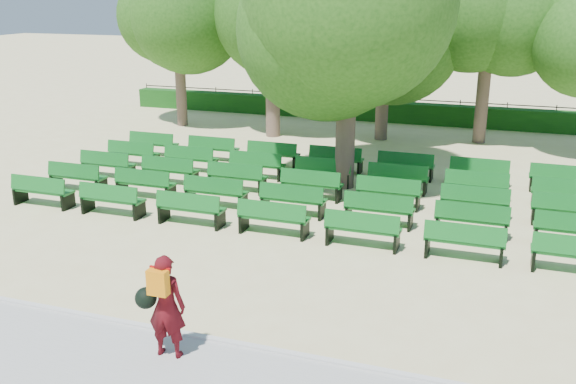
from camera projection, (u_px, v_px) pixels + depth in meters
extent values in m
plane|color=beige|center=(293.00, 220.00, 16.83)|extent=(120.00, 120.00, 0.00)
cube|color=#B1B1AC|center=(143.00, 370.00, 10.16)|extent=(30.00, 2.20, 0.06)
cube|color=silver|center=(178.00, 334.00, 11.19)|extent=(30.00, 0.12, 0.10)
cube|color=#154E15|center=(391.00, 112.00, 29.31)|extent=(26.00, 0.70, 0.90)
cube|color=#126921|center=(311.00, 184.00, 18.46)|extent=(1.79, 0.59, 0.06)
cube|color=#126921|center=(309.00, 178.00, 18.20)|extent=(1.77, 0.24, 0.41)
cylinder|color=brown|center=(345.00, 130.00, 19.18)|extent=(0.59, 0.59, 3.54)
ellipsoid|color=#2A5C18|center=(349.00, 14.00, 18.17)|extent=(5.76, 5.76, 5.19)
imported|color=#4E0B11|center=(166.00, 306.00, 10.26)|extent=(0.68, 0.48, 1.76)
cube|color=orange|center=(158.00, 283.00, 9.93)|extent=(0.33, 0.16, 0.41)
sphere|color=black|center=(146.00, 298.00, 10.28)|extent=(0.35, 0.35, 0.35)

